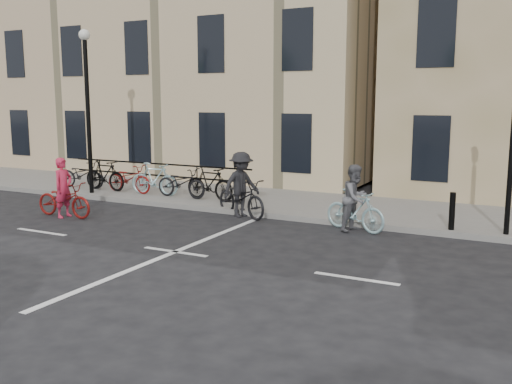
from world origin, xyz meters
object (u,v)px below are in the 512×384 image
at_px(cyclist_dark, 241,191).
at_px(cyclist_grey, 355,204).
at_px(lamp_post, 87,91).
at_px(cyclist_pink, 64,197).

bearing_deg(cyclist_dark, cyclist_grey, -69.45).
bearing_deg(cyclist_dark, lamp_post, 109.60).
xyz_separation_m(lamp_post, cyclist_grey, (9.30, -0.72, -2.82)).
bearing_deg(cyclist_pink, cyclist_grey, -75.89).
height_order(cyclist_pink, cyclist_dark, cyclist_dark).
bearing_deg(cyclist_grey, lamp_post, 103.43).
relative_size(cyclist_pink, cyclist_dark, 0.87).
relative_size(lamp_post, cyclist_grey, 2.97).
bearing_deg(cyclist_grey, cyclist_dark, 104.04).
bearing_deg(cyclist_pink, lamp_post, 29.38).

